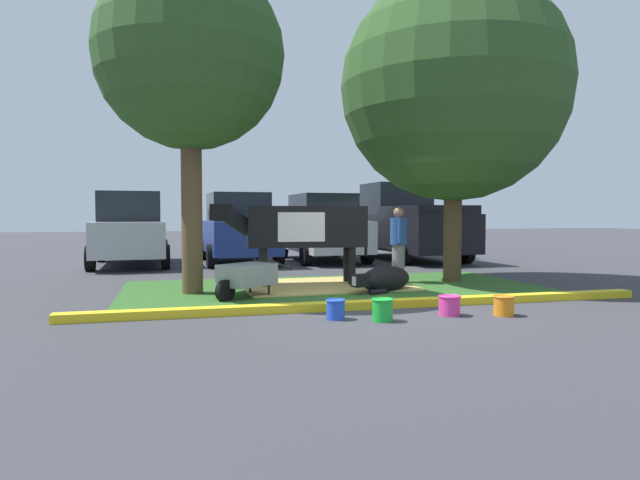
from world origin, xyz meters
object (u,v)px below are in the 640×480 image
at_px(shade_tree_right, 454,88).
at_px(person_handler, 399,243).
at_px(wheelbarrow, 246,276).
at_px(pickup_truck_black, 407,224).
at_px(shade_tree_left, 190,57).
at_px(calf_lying, 384,279).
at_px(sedan_silver, 322,228).
at_px(sedan_blue, 238,229).
at_px(sedan_red, 131,230).
at_px(cow_holstein, 301,227).
at_px(bucket_orange, 504,305).
at_px(bucket_pink, 449,305).
at_px(bucket_green, 383,309).
at_px(bucket_blue, 336,309).

distance_m(shade_tree_right, person_handler, 3.40).
relative_size(wheelbarrow, pickup_truck_black, 0.26).
height_order(shade_tree_left, calf_lying, shade_tree_left).
bearing_deg(sedan_silver, sedan_blue, -178.23).
distance_m(sedan_red, sedan_silver, 5.52).
xyz_separation_m(cow_holstein, wheelbarrow, (-1.25, -1.34, -0.77)).
height_order(calf_lying, pickup_truck_black, pickup_truck_black).
distance_m(calf_lying, person_handler, 1.58).
xyz_separation_m(calf_lying, wheelbarrow, (-2.50, -0.06, 0.15)).
distance_m(shade_tree_left, sedan_silver, 8.04).
bearing_deg(sedan_blue, sedan_red, 179.78).
distance_m(shade_tree_right, calf_lying, 4.42).
bearing_deg(pickup_truck_black, cow_holstein, -130.18).
relative_size(calf_lying, bucket_orange, 4.42).
bearing_deg(wheelbarrow, shade_tree_left, 138.73).
bearing_deg(cow_holstein, wheelbarrow, -133.15).
xyz_separation_m(wheelbarrow, bucket_pink, (2.56, -2.28, -0.24)).
bearing_deg(calf_lying, bucket_pink, -88.61).
bearing_deg(shade_tree_left, cow_holstein, 15.58).
bearing_deg(bucket_pink, bucket_orange, -15.65).
bearing_deg(bucket_pink, wheelbarrow, 138.26).
bearing_deg(shade_tree_right, bucket_pink, -118.65).
xyz_separation_m(bucket_green, sedan_red, (-3.84, 9.30, 0.83)).
distance_m(wheelbarrow, sedan_silver, 7.66).
xyz_separation_m(person_handler, bucket_blue, (-2.35, -3.45, -0.69)).
distance_m(bucket_green, pickup_truck_black, 10.30).
xyz_separation_m(wheelbarrow, bucket_blue, (0.94, -2.15, -0.24)).
distance_m(cow_holstein, person_handler, 2.06).
relative_size(cow_holstein, calf_lying, 2.37).
height_order(calf_lying, sedan_blue, sedan_blue).
relative_size(wheelbarrow, sedan_silver, 0.32).
relative_size(calf_lying, bucket_pink, 4.12).
distance_m(cow_holstein, sedan_red, 6.60).
distance_m(calf_lying, bucket_green, 2.68).
height_order(shade_tree_right, bucket_orange, shade_tree_right).
height_order(cow_holstein, sedan_silver, sedan_silver).
relative_size(sedan_blue, pickup_truck_black, 0.82).
distance_m(shade_tree_right, bucket_orange, 5.49).
height_order(cow_holstein, bucket_pink, cow_holstein).
bearing_deg(shade_tree_left, person_handler, 7.48).
distance_m(sedan_silver, pickup_truck_black, 2.73).
bearing_deg(sedan_red, sedan_blue, -0.22).
distance_m(bucket_green, sedan_blue, 9.37).
distance_m(bucket_blue, bucket_pink, 1.63).
distance_m(shade_tree_left, bucket_blue, 5.26).
relative_size(cow_holstein, sedan_blue, 0.70).
relative_size(shade_tree_left, bucket_blue, 21.30).
bearing_deg(bucket_blue, calf_lying, 54.73).
height_order(calf_lying, bucket_pink, calf_lying).
height_order(person_handler, sedan_blue, sedan_blue).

